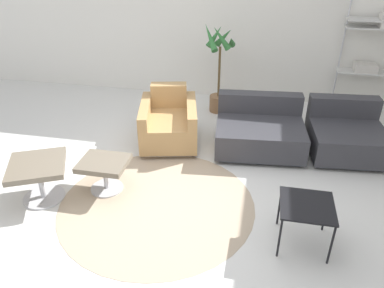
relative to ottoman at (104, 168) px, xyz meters
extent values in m
plane|color=silver|center=(0.72, 0.14, -0.28)|extent=(12.00, 12.00, 0.00)
cube|color=silver|center=(0.72, 3.02, 1.12)|extent=(12.00, 0.06, 2.80)
cylinder|color=tan|center=(0.63, -0.16, -0.28)|extent=(2.08, 2.08, 0.01)
cylinder|color=#BCBCC1|center=(-0.61, -0.29, -0.27)|extent=(0.59, 0.59, 0.02)
cylinder|color=#BCBCC1|center=(-0.61, -0.29, -0.09)|extent=(0.06, 0.06, 0.36)
cube|color=#6B6051|center=(-0.61, -0.29, 0.13)|extent=(0.75, 0.76, 0.06)
cylinder|color=#BCBCC1|center=(0.00, 0.00, -0.27)|extent=(0.36, 0.36, 0.02)
cylinder|color=#BCBCC1|center=(0.00, 0.00, -0.12)|extent=(0.05, 0.05, 0.29)
cube|color=#6B6051|center=(0.00, 0.00, 0.06)|extent=(0.51, 0.43, 0.06)
cube|color=silver|center=(0.43, 1.17, -0.25)|extent=(0.75, 0.86, 0.06)
cube|color=#AD8451|center=(0.43, 1.17, -0.06)|extent=(0.68, 1.00, 0.33)
cube|color=#AD8451|center=(0.35, 1.53, 0.27)|extent=(0.52, 0.28, 0.32)
cube|color=#AD8451|center=(0.73, 1.24, 0.03)|extent=(0.32, 0.92, 0.51)
cube|color=#AD8451|center=(0.13, 1.10, 0.03)|extent=(0.32, 0.92, 0.51)
cube|color=black|center=(1.63, 1.23, -0.26)|extent=(1.07, 0.86, 0.05)
cube|color=#333338|center=(1.63, 1.23, -0.07)|extent=(1.20, 1.01, 0.34)
cube|color=#333338|center=(1.60, 1.59, 0.24)|extent=(1.13, 0.30, 0.27)
cube|color=black|center=(2.73, 1.32, -0.26)|extent=(0.87, 0.85, 0.05)
cube|color=#333338|center=(2.73, 1.32, -0.07)|extent=(0.97, 0.99, 0.34)
cube|color=#333338|center=(2.70, 1.68, 0.24)|extent=(0.91, 0.28, 0.27)
cube|color=black|center=(2.10, -0.43, 0.15)|extent=(0.47, 0.47, 0.02)
cylinder|color=black|center=(1.89, -0.65, -0.07)|extent=(0.02, 0.02, 0.43)
cylinder|color=black|center=(2.32, -0.65, -0.07)|extent=(0.02, 0.02, 0.43)
cylinder|color=black|center=(1.89, -0.22, -0.07)|extent=(0.02, 0.02, 0.43)
cylinder|color=black|center=(2.32, -0.22, -0.07)|extent=(0.02, 0.02, 0.43)
cylinder|color=brown|center=(0.94, 2.35, -0.16)|extent=(0.28, 0.28, 0.26)
cylinder|color=#382819|center=(0.94, 2.35, -0.04)|extent=(0.25, 0.25, 0.02)
cylinder|color=brown|center=(0.94, 2.35, 0.36)|extent=(0.04, 0.04, 0.78)
cone|color=#2D6B33|center=(1.10, 2.35, 0.84)|extent=(0.11, 0.38, 0.26)
cone|color=#2D6B33|center=(0.98, 2.45, 0.88)|extent=(0.31, 0.20, 0.31)
cone|color=#2D6B33|center=(0.85, 2.43, 0.89)|extent=(0.28, 0.31, 0.33)
cone|color=#2D6B33|center=(0.80, 2.25, 0.91)|extent=(0.31, 0.39, 0.38)
cone|color=#2D6B33|center=(0.96, 2.24, 0.91)|extent=(0.32, 0.16, 0.37)
cylinder|color=#BCBCC1|center=(2.76, 2.93, 0.60)|extent=(0.03, 0.03, 1.77)
cube|color=silver|center=(3.33, 2.81, 0.36)|extent=(1.20, 0.28, 0.02)
cube|color=beige|center=(3.13, 2.80, 0.43)|extent=(0.33, 0.24, 0.12)
camera|label=1|loc=(1.61, -3.17, 2.25)|focal=35.00mm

